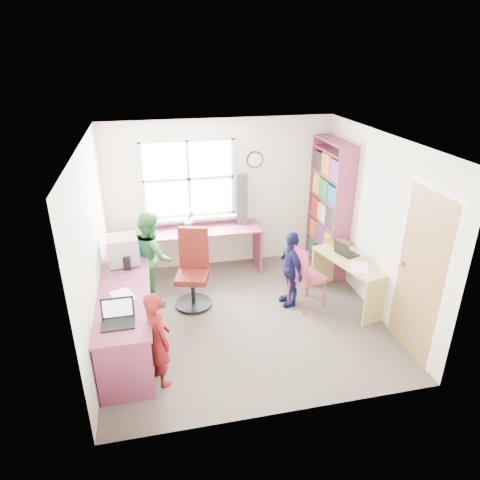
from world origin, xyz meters
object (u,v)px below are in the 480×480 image
(person_red, at_px, (158,339))
(bookshelf, at_px, (329,210))
(swivel_chair, at_px, (193,273))
(person_green, at_px, (152,257))
(l_desk, at_px, (143,313))
(crt_monitor, at_px, (123,250))
(potted_plant, at_px, (189,220))
(person_navy, at_px, (291,269))
(laptop_right, at_px, (345,251))
(wooden_chair, at_px, (304,274))
(right_desk, at_px, (352,271))
(laptop_left, at_px, (118,317))
(cd_tower, at_px, (242,199))

(person_red, bearing_deg, bookshelf, -74.93)
(swivel_chair, distance_m, person_green, 0.64)
(l_desk, relative_size, crt_monitor, 6.87)
(potted_plant, height_order, person_navy, person_navy)
(person_navy, bearing_deg, crt_monitor, -100.53)
(laptop_right, relative_size, person_green, 0.28)
(person_green, bearing_deg, person_navy, -119.98)
(wooden_chair, bearing_deg, bookshelf, 34.79)
(swivel_chair, relative_size, potted_plant, 3.57)
(right_desk, bearing_deg, person_red, -173.49)
(l_desk, height_order, laptop_right, laptop_right)
(right_desk, bearing_deg, crt_monitor, 157.80)
(l_desk, distance_m, right_desk, 2.90)
(crt_monitor, height_order, potted_plant, crt_monitor)
(swivel_chair, bearing_deg, bookshelf, 32.50)
(wooden_chair, distance_m, person_navy, 0.20)
(swivel_chair, bearing_deg, wooden_chair, 0.36)
(laptop_left, xyz_separation_m, person_navy, (2.25, 1.07, -0.25))
(l_desk, xyz_separation_m, person_green, (0.15, 1.08, 0.21))
(bookshelf, bearing_deg, person_red, -142.49)
(bookshelf, distance_m, laptop_left, 3.78)
(potted_plant, xyz_separation_m, person_navy, (1.26, -1.22, -0.35))
(l_desk, bearing_deg, laptop_left, -112.30)
(laptop_right, bearing_deg, potted_plant, 40.85)
(right_desk, distance_m, laptop_right, 0.29)
(bookshelf, height_order, crt_monitor, bookshelf)
(right_desk, distance_m, wooden_chair, 0.70)
(bookshelf, bearing_deg, laptop_left, -147.51)
(crt_monitor, relative_size, laptop_left, 1.26)
(person_green, bearing_deg, laptop_right, -114.84)
(crt_monitor, relative_size, potted_plant, 1.37)
(wooden_chair, distance_m, person_red, 2.28)
(laptop_left, distance_m, person_green, 1.68)
(swivel_chair, height_order, potted_plant, swivel_chair)
(cd_tower, bearing_deg, laptop_left, -118.58)
(wooden_chair, xyz_separation_m, person_red, (-2.02, -1.07, 0.05))
(wooden_chair, xyz_separation_m, potted_plant, (-1.41, 1.34, 0.40))
(l_desk, height_order, bookshelf, bookshelf)
(laptop_left, bearing_deg, bookshelf, 32.29)
(person_red, bearing_deg, person_green, -22.35)
(bookshelf, distance_m, person_red, 3.56)
(right_desk, height_order, person_green, person_green)
(bookshelf, height_order, person_green, bookshelf)
(wooden_chair, distance_m, laptop_right, 0.70)
(l_desk, distance_m, person_red, 0.71)
(cd_tower, relative_size, person_navy, 0.76)
(l_desk, relative_size, laptop_left, 8.67)
(crt_monitor, distance_m, person_navy, 2.28)
(laptop_left, relative_size, cd_tower, 0.41)
(right_desk, distance_m, swivel_chair, 2.22)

